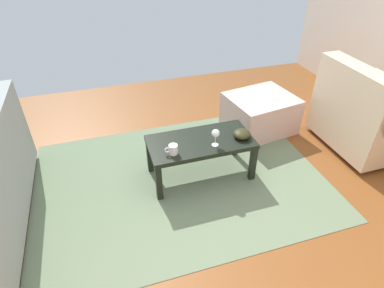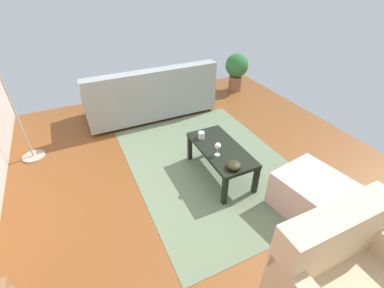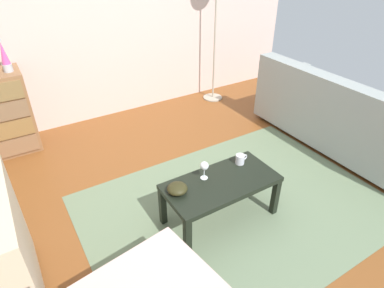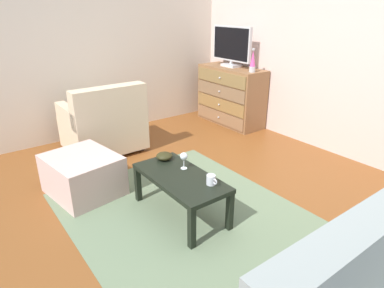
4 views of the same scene
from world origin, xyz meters
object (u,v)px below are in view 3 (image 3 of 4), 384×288
(couch_large, at_px, (342,119))
(wine_glass, at_px, (204,166))
(coffee_table, at_px, (221,186))
(mug, at_px, (240,159))
(lava_lamp, at_px, (5,57))
(bowl_decorative, at_px, (177,189))

(couch_large, bearing_deg, wine_glass, -175.45)
(coffee_table, distance_m, mug, 0.32)
(lava_lamp, height_order, coffee_table, lava_lamp)
(lava_lamp, xyz_separation_m, couch_large, (3.03, -1.81, -0.71))
(lava_lamp, xyz_separation_m, bowl_decorative, (0.82, -2.01, -0.61))
(wine_glass, xyz_separation_m, mug, (0.38, 0.01, -0.07))
(wine_glass, xyz_separation_m, bowl_decorative, (-0.27, -0.04, -0.08))
(lava_lamp, distance_m, mug, 2.52)
(coffee_table, bearing_deg, wine_glass, 131.65)
(lava_lamp, xyz_separation_m, wine_glass, (1.09, -1.97, -0.53))
(coffee_table, bearing_deg, mug, 22.19)
(lava_lamp, distance_m, bowl_decorative, 2.25)
(wine_glass, distance_m, mug, 0.38)
(bowl_decorative, bearing_deg, couch_large, 5.03)
(lava_lamp, bearing_deg, coffee_table, -60.30)
(lava_lamp, height_order, couch_large, lava_lamp)
(mug, distance_m, bowl_decorative, 0.65)
(coffee_table, bearing_deg, lava_lamp, 119.70)
(lava_lamp, distance_m, coffee_table, 2.49)
(lava_lamp, height_order, wine_glass, lava_lamp)
(mug, xyz_separation_m, bowl_decorative, (-0.65, -0.05, -0.01))
(bowl_decorative, bearing_deg, coffee_table, -10.30)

